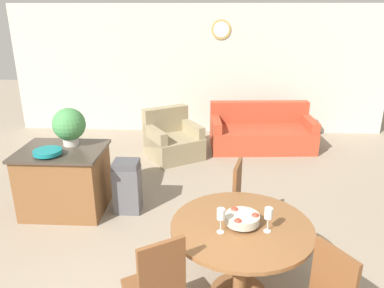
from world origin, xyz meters
TOP-DOWN VIEW (x-y plane):
  - wall_back at (0.00, 6.11)m, footprint 8.00×0.09m
  - dining_table at (0.58, 0.98)m, footprint 1.29×1.29m
  - dining_chair_near_left at (-0.12, 0.45)m, footprint 0.58×0.58m
  - dining_chair_far_side at (0.69, 1.85)m, footprint 0.50×0.50m
  - fruit_bowl at (0.58, 0.98)m, footprint 0.31×0.31m
  - wine_glass_left at (0.38, 0.86)m, footprint 0.07×0.07m
  - wine_glass_right at (0.79, 0.89)m, footprint 0.07×0.07m
  - kitchen_island at (-1.66, 2.50)m, footprint 1.10×0.87m
  - teal_bowl at (-1.74, 2.28)m, footprint 0.35×0.35m
  - potted_plant at (-1.59, 2.67)m, footprint 0.43×0.43m
  - trash_bin at (-0.82, 2.52)m, footprint 0.34×0.30m
  - couch at (1.27, 5.11)m, footprint 2.03×1.11m
  - armchair at (-0.42, 4.53)m, footprint 1.20×1.20m

SIDE VIEW (x-z plane):
  - couch at x=1.27m, z-range -0.13..0.71m
  - armchair at x=-0.42m, z-range -0.14..0.73m
  - trash_bin at x=-0.82m, z-range 0.00..0.72m
  - kitchen_island at x=-1.66m, z-range 0.00..0.89m
  - dining_chair_near_left at x=-0.12m, z-range 0.04..1.04m
  - dining_chair_far_side at x=0.69m, z-range 0.04..1.04m
  - dining_table at x=0.58m, z-range 0.21..0.99m
  - fruit_bowl at x=0.58m, z-range 0.78..0.91m
  - teal_bowl at x=-1.74m, z-range 0.89..0.97m
  - wine_glass_left at x=0.38m, z-range 0.83..1.06m
  - wine_glass_right at x=0.79m, z-range 0.83..1.06m
  - potted_plant at x=-1.59m, z-range 0.91..1.41m
  - wall_back at x=0.00m, z-range 0.00..2.70m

